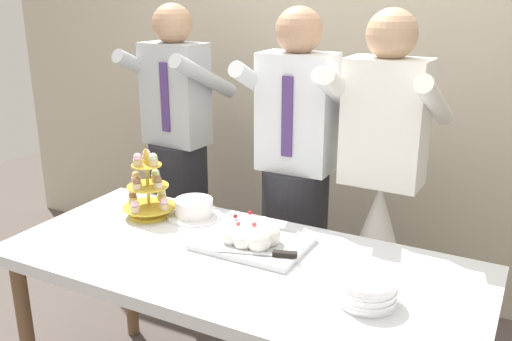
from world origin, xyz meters
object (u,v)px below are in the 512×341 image
object	(u,v)px
cupcake_stand	(148,191)
dessert_table	(238,276)
person_groom	(295,203)
plate_stack	(367,290)
round_cake	(194,209)
main_cake_tray	(253,236)
person_guest	(179,173)
person_bride	(376,253)

from	to	relation	value
cupcake_stand	dessert_table	bearing A→B (deg)	-17.51
dessert_table	person_groom	bearing A→B (deg)	95.78
plate_stack	round_cake	xyz separation A→B (m)	(-0.88, 0.33, -0.01)
cupcake_stand	main_cake_tray	size ratio (longest dim) A/B	0.71
cupcake_stand	plate_stack	world-z (taller)	cupcake_stand
cupcake_stand	round_cake	size ratio (longest dim) A/B	1.27
dessert_table	cupcake_stand	bearing A→B (deg)	162.49
plate_stack	round_cake	bearing A→B (deg)	159.27
main_cake_tray	person_guest	size ratio (longest dim) A/B	0.26
cupcake_stand	round_cake	world-z (taller)	cupcake_stand
dessert_table	person_bride	xyz separation A→B (m)	(0.34, 0.67, -0.12)
main_cake_tray	cupcake_stand	bearing A→B (deg)	174.40
cupcake_stand	person_groom	size ratio (longest dim) A/B	0.18
main_cake_tray	plate_stack	xyz separation A→B (m)	(0.52, -0.20, 0.00)
round_cake	plate_stack	bearing A→B (deg)	-20.73
person_groom	plate_stack	bearing A→B (deg)	-52.26
dessert_table	cupcake_stand	distance (m)	0.60
dessert_table	person_bride	world-z (taller)	person_bride
cupcake_stand	plate_stack	size ratio (longest dim) A/B	1.57
cupcake_stand	plate_stack	xyz separation A→B (m)	(1.06, -0.25, -0.07)
main_cake_tray	person_bride	world-z (taller)	person_bride
main_cake_tray	plate_stack	distance (m)	0.55
person_bride	dessert_table	bearing A→B (deg)	-117.15
cupcake_stand	person_groom	world-z (taller)	person_groom
cupcake_stand	person_groom	bearing A→B (deg)	46.76
main_cake_tray	round_cake	bearing A→B (deg)	159.30
plate_stack	person_guest	xyz separation A→B (m)	(-1.35, 0.88, -0.07)
main_cake_tray	person_groom	xyz separation A→B (m)	(-0.07, 0.56, -0.07)
dessert_table	main_cake_tray	xyz separation A→B (m)	(0.00, 0.12, 0.12)
person_groom	cupcake_stand	bearing A→B (deg)	-133.24
cupcake_stand	person_guest	size ratio (longest dim) A/B	0.18
plate_stack	person_bride	bearing A→B (deg)	103.05
cupcake_stand	person_guest	xyz separation A→B (m)	(-0.29, 0.63, -0.15)
person_bride	cupcake_stand	bearing A→B (deg)	-150.75
plate_stack	person_groom	world-z (taller)	person_groom
main_cake_tray	plate_stack	world-z (taller)	main_cake_tray
cupcake_stand	round_cake	distance (m)	0.21
dessert_table	round_cake	xyz separation A→B (m)	(-0.36, 0.26, 0.11)
dessert_table	person_guest	world-z (taller)	person_guest
round_cake	person_guest	xyz separation A→B (m)	(-0.47, 0.54, -0.06)
person_groom	dessert_table	bearing A→B (deg)	-84.22
plate_stack	person_bride	world-z (taller)	person_bride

